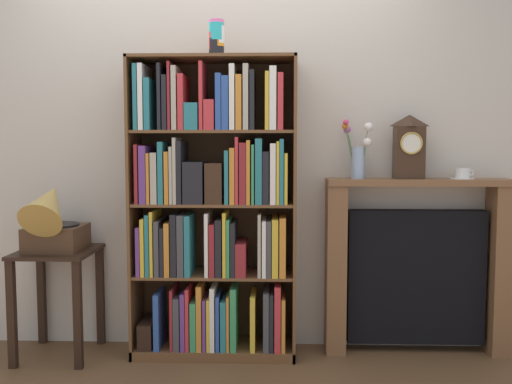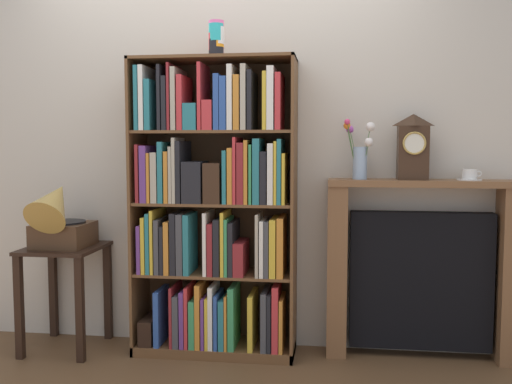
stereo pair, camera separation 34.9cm
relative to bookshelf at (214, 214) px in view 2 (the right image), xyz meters
The scene contains 10 objects.
ground_plane 0.89m from the bookshelf, 89.08° to the right, with size 7.84×6.40×0.02m, color brown.
wall_back 0.52m from the bookshelf, 56.63° to the left, with size 4.84×0.08×2.62m, color beige.
bookshelf is the anchor object (origin of this frame).
cup_stack 1.05m from the bookshelf, 53.72° to the right, with size 0.09×0.09×0.21m.
side_table_left 1.03m from the bookshelf, behind, with size 0.45×0.49×0.66m.
gramophone 0.96m from the bookshelf, behind, with size 0.32×0.48×0.48m.
fireplace_mantel 1.31m from the bookshelf, ahead, with size 1.13×0.22×1.09m.
mantel_clock 1.26m from the bookshelf, ahead, with size 0.18×0.13×0.39m.
flower_vase 0.96m from the bookshelf, ahead, with size 0.19×0.16×0.36m.
teacup_with_saucer 1.54m from the bookshelf, ahead, with size 0.14×0.14×0.06m.
Camera 2 is at (0.73, -3.35, 1.31)m, focal length 40.24 mm.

